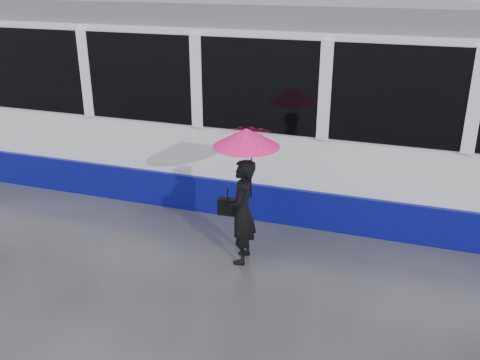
% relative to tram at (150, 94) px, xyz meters
% --- Properties ---
extents(ground, '(90.00, 90.00, 0.00)m').
position_rel_tram_xyz_m(ground, '(1.34, -2.50, -1.64)').
color(ground, '#2D2D32').
rests_on(ground, ground).
extents(rails, '(34.00, 1.51, 0.02)m').
position_rel_tram_xyz_m(rails, '(1.34, -0.00, -1.63)').
color(rails, '#3F3D38').
rests_on(rails, ground).
extents(tram, '(26.00, 2.56, 3.35)m').
position_rel_tram_xyz_m(tram, '(0.00, 0.00, 0.00)').
color(tram, white).
rests_on(tram, ground).
extents(woman, '(0.42, 0.59, 1.50)m').
position_rel_tram_xyz_m(woman, '(2.69, -2.54, -0.89)').
color(woman, black).
rests_on(woman, ground).
extents(umbrella, '(0.98, 0.98, 1.01)m').
position_rel_tram_xyz_m(umbrella, '(2.74, -2.54, 0.01)').
color(umbrella, '#F1147C').
rests_on(umbrella, ground).
extents(handbag, '(0.28, 0.15, 0.41)m').
position_rel_tram_xyz_m(handbag, '(2.47, -2.52, -0.85)').
color(handbag, black).
rests_on(handbag, ground).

